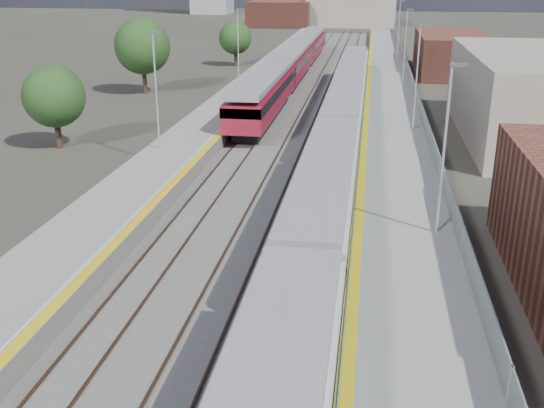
# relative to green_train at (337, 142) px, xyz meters

# --- Properties ---
(ground) EXTENTS (320.00, 320.00, 0.00)m
(ground) POSITION_rel_green_train_xyz_m (-1.50, 17.04, -2.18)
(ground) COLOR #47443A
(ground) RESTS_ON ground
(ballast_bed) EXTENTS (10.50, 155.00, 0.06)m
(ballast_bed) POSITION_rel_green_train_xyz_m (-3.75, 19.54, -2.15)
(ballast_bed) COLOR #565451
(ballast_bed) RESTS_ON ground
(tracks) EXTENTS (8.96, 160.00, 0.17)m
(tracks) POSITION_rel_green_train_xyz_m (-3.15, 21.21, -2.08)
(tracks) COLOR #4C3323
(tracks) RESTS_ON ground
(platform_right) EXTENTS (4.70, 155.00, 8.52)m
(platform_right) POSITION_rel_green_train_xyz_m (3.78, 19.53, -1.65)
(platform_right) COLOR slate
(platform_right) RESTS_ON ground
(platform_left) EXTENTS (4.30, 155.00, 8.52)m
(platform_left) POSITION_rel_green_train_xyz_m (-10.55, 19.53, -1.66)
(platform_left) COLOR slate
(platform_left) RESTS_ON ground
(green_train) EXTENTS (2.81, 78.39, 3.10)m
(green_train) POSITION_rel_green_train_xyz_m (0.00, 0.00, 0.00)
(green_train) COLOR black
(green_train) RESTS_ON ground
(red_train) EXTENTS (2.97, 60.25, 3.75)m
(red_train) POSITION_rel_green_train_xyz_m (-7.00, 34.90, 0.04)
(red_train) COLOR black
(red_train) RESTS_ON ground
(tree_a) EXTENTS (4.36, 4.36, 5.91)m
(tree_a) POSITION_rel_green_train_xyz_m (-20.11, 3.62, 1.53)
(tree_a) COLOR #382619
(tree_a) RESTS_ON ground
(tree_b) EXTENTS (5.66, 5.66, 7.67)m
(tree_b) POSITION_rel_green_train_xyz_m (-21.30, 25.36, 2.65)
(tree_b) COLOR #382619
(tree_b) RESTS_ON ground
(tree_c) EXTENTS (4.32, 4.32, 5.86)m
(tree_c) POSITION_rel_green_train_xyz_m (-16.23, 46.97, 1.50)
(tree_c) COLOR #382619
(tree_c) RESTS_ON ground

